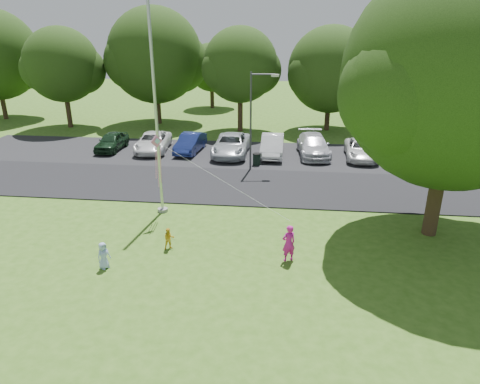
# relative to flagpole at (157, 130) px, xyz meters

# --- Properties ---
(ground) EXTENTS (120.00, 120.00, 0.00)m
(ground) POSITION_rel_flagpole_xyz_m (3.50, -5.00, -4.17)
(ground) COLOR #366219
(ground) RESTS_ON ground
(park_road) EXTENTS (60.00, 6.00, 0.06)m
(park_road) POSITION_rel_flagpole_xyz_m (3.50, 4.00, -4.14)
(park_road) COLOR black
(park_road) RESTS_ON ground
(parking_strip) EXTENTS (42.00, 7.00, 0.06)m
(parking_strip) POSITION_rel_flagpole_xyz_m (3.50, 10.50, -4.14)
(parking_strip) COLOR black
(parking_strip) RESTS_ON ground
(flagpole) EXTENTS (0.50, 0.50, 10.00)m
(flagpole) POSITION_rel_flagpole_xyz_m (0.00, 0.00, 0.00)
(flagpole) COLOR #B7BABF
(flagpole) RESTS_ON ground
(street_lamp) EXTENTS (1.72, 0.38, 6.14)m
(street_lamp) POSITION_rel_flagpole_xyz_m (4.01, 7.08, -0.48)
(street_lamp) COLOR #3F3F44
(street_lamp) RESTS_ON ground
(trash_can) EXTENTS (0.53, 0.53, 0.84)m
(trash_can) POSITION_rel_flagpole_xyz_m (4.10, 8.00, -3.74)
(trash_can) COLOR black
(trash_can) RESTS_ON ground
(big_tree) EXTENTS (9.57, 8.98, 11.32)m
(big_tree) POSITION_rel_flagpole_xyz_m (12.42, -1.14, 2.44)
(big_tree) COLOR #332316
(big_tree) RESTS_ON ground
(tree_row) EXTENTS (64.35, 11.94, 10.88)m
(tree_row) POSITION_rel_flagpole_xyz_m (5.09, 19.23, 1.55)
(tree_row) COLOR #332316
(tree_row) RESTS_ON ground
(horizon_trees) EXTENTS (77.46, 7.20, 7.02)m
(horizon_trees) POSITION_rel_flagpole_xyz_m (7.56, 28.88, 0.14)
(horizon_trees) COLOR #332316
(horizon_trees) RESTS_ON ground
(parked_cars) EXTENTS (23.03, 5.62, 1.46)m
(parked_cars) POSITION_rel_flagpole_xyz_m (4.34, 10.48, -3.42)
(parked_cars) COLOR black
(parked_cars) RESTS_ON ground
(woman) EXTENTS (0.66, 0.58, 1.53)m
(woman) POSITION_rel_flagpole_xyz_m (6.26, -4.12, -3.40)
(woman) COLOR #C91A97
(woman) RESTS_ON ground
(child_yellow) EXTENTS (0.57, 0.53, 0.94)m
(child_yellow) POSITION_rel_flagpole_xyz_m (1.36, -3.73, -3.70)
(child_yellow) COLOR gold
(child_yellow) RESTS_ON ground
(child_blue) EXTENTS (0.57, 0.63, 1.08)m
(child_blue) POSITION_rel_flagpole_xyz_m (-0.71, -5.48, -3.63)
(child_blue) COLOR #A0B7F6
(child_blue) RESTS_ON ground
(kite) EXTENTS (6.29, 3.54, 2.57)m
(kite) POSITION_rel_flagpole_xyz_m (0.37, -0.93, -0.83)
(kite) COLOR pink
(kite) RESTS_ON ground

